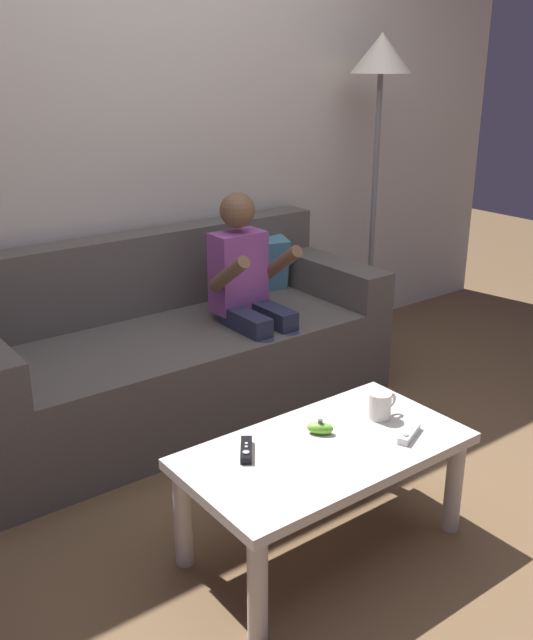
{
  "coord_description": "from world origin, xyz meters",
  "views": [
    {
      "loc": [
        -1.67,
        -1.57,
        1.58
      ],
      "look_at": [
        -0.08,
        0.54,
        0.6
      ],
      "focal_mm": 40.13,
      "sensor_mm": 36.0,
      "label": 1
    }
  ],
  "objects_px": {
    "coffee_mug": "(380,405)",
    "floor_lamp": "(380,79)",
    "coffee_table": "(325,462)",
    "couch": "(174,352)",
    "game_remote_white_near_edge": "(409,433)",
    "nunchuk_lime": "(320,428)",
    "game_remote_black_far_corner": "(246,450)",
    "person_seated_on_couch": "(250,291)"
  },
  "relations": [
    {
      "from": "coffee_table",
      "to": "couch",
      "type": "bearing_deg",
      "value": 84.37
    },
    {
      "from": "couch",
      "to": "coffee_mug",
      "type": "bearing_deg",
      "value": -81.84
    },
    {
      "from": "coffee_table",
      "to": "coffee_mug",
      "type": "height_order",
      "value": "coffee_mug"
    },
    {
      "from": "floor_lamp",
      "to": "couch",
      "type": "bearing_deg",
      "value": -175.81
    },
    {
      "from": "person_seated_on_couch",
      "to": "nunchuk_lime",
      "type": "xyz_separation_m",
      "value": [
        -0.38,
        -0.93,
        -0.17
      ]
    },
    {
      "from": "person_seated_on_couch",
      "to": "nunchuk_lime",
      "type": "relative_size",
      "value": 10.61
    },
    {
      "from": "game_remote_black_far_corner",
      "to": "coffee_mug",
      "type": "xyz_separation_m",
      "value": [
        0.52,
        -0.08,
        0.04
      ]
    },
    {
      "from": "couch",
      "to": "coffee_mug",
      "type": "distance_m",
      "value": 1.18
    },
    {
      "from": "nunchuk_lime",
      "to": "floor_lamp",
      "type": "height_order",
      "value": "floor_lamp"
    },
    {
      "from": "couch",
      "to": "floor_lamp",
      "type": "bearing_deg",
      "value": 4.19
    },
    {
      "from": "floor_lamp",
      "to": "coffee_table",
      "type": "bearing_deg",
      "value": -138.95
    },
    {
      "from": "couch",
      "to": "nunchuk_lime",
      "type": "bearing_deg",
      "value": -93.97
    },
    {
      "from": "person_seated_on_couch",
      "to": "coffee_table",
      "type": "relative_size",
      "value": 1.07
    },
    {
      "from": "game_remote_white_near_edge",
      "to": "floor_lamp",
      "type": "relative_size",
      "value": 0.08
    },
    {
      "from": "person_seated_on_couch",
      "to": "game_remote_black_far_corner",
      "type": "relative_size",
      "value": 7.56
    },
    {
      "from": "game_remote_white_near_edge",
      "to": "coffee_mug",
      "type": "bearing_deg",
      "value": 83.0
    },
    {
      "from": "coffee_mug",
      "to": "couch",
      "type": "bearing_deg",
      "value": 98.16
    },
    {
      "from": "person_seated_on_couch",
      "to": "game_remote_black_far_corner",
      "type": "bearing_deg",
      "value": -126.38
    },
    {
      "from": "person_seated_on_couch",
      "to": "floor_lamp",
      "type": "bearing_deg",
      "value": 14.89
    },
    {
      "from": "game_remote_black_far_corner",
      "to": "floor_lamp",
      "type": "bearing_deg",
      "value": 34.39
    },
    {
      "from": "person_seated_on_couch",
      "to": "game_remote_white_near_edge",
      "type": "distance_m",
      "value": 1.15
    },
    {
      "from": "nunchuk_lime",
      "to": "game_remote_black_far_corner",
      "type": "distance_m",
      "value": 0.28
    },
    {
      "from": "coffee_table",
      "to": "floor_lamp",
      "type": "bearing_deg",
      "value": 41.05
    },
    {
      "from": "game_remote_white_near_edge",
      "to": "game_remote_black_far_corner",
      "type": "bearing_deg",
      "value": 154.25
    },
    {
      "from": "coffee_table",
      "to": "game_remote_black_far_corner",
      "type": "bearing_deg",
      "value": 153.42
    },
    {
      "from": "person_seated_on_couch",
      "to": "game_remote_white_near_edge",
      "type": "relative_size",
      "value": 7.12
    },
    {
      "from": "coffee_mug",
      "to": "floor_lamp",
      "type": "height_order",
      "value": "floor_lamp"
    },
    {
      "from": "person_seated_on_couch",
      "to": "game_remote_black_far_corner",
      "type": "distance_m",
      "value": 1.12
    },
    {
      "from": "couch",
      "to": "game_remote_black_far_corner",
      "type": "distance_m",
      "value": 1.13
    },
    {
      "from": "game_remote_white_near_edge",
      "to": "coffee_mug",
      "type": "xyz_separation_m",
      "value": [
        0.02,
        0.15,
        0.04
      ]
    },
    {
      "from": "game_remote_white_near_edge",
      "to": "nunchuk_lime",
      "type": "relative_size",
      "value": 1.49
    },
    {
      "from": "coffee_table",
      "to": "game_remote_black_far_corner",
      "type": "relative_size",
      "value": 7.07
    },
    {
      "from": "person_seated_on_couch",
      "to": "game_remote_black_far_corner",
      "type": "xyz_separation_m",
      "value": [
        -0.66,
        -0.89,
        -0.17
      ]
    },
    {
      "from": "game_remote_black_far_corner",
      "to": "floor_lamp",
      "type": "distance_m",
      "value": 2.33
    },
    {
      "from": "coffee_table",
      "to": "coffee_mug",
      "type": "distance_m",
      "value": 0.31
    },
    {
      "from": "person_seated_on_couch",
      "to": "floor_lamp",
      "type": "height_order",
      "value": "floor_lamp"
    },
    {
      "from": "couch",
      "to": "nunchuk_lime",
      "type": "xyz_separation_m",
      "value": [
        -0.08,
        -1.12,
        0.12
      ]
    },
    {
      "from": "coffee_mug",
      "to": "coffee_table",
      "type": "bearing_deg",
      "value": -173.61
    },
    {
      "from": "couch",
      "to": "floor_lamp",
      "type": "relative_size",
      "value": 1.16
    },
    {
      "from": "coffee_table",
      "to": "person_seated_on_couch",
      "type": "bearing_deg",
      "value": 67.2
    },
    {
      "from": "floor_lamp",
      "to": "coffee_mug",
      "type": "bearing_deg",
      "value": -133.59
    },
    {
      "from": "couch",
      "to": "game_remote_white_near_edge",
      "type": "distance_m",
      "value": 1.32
    }
  ]
}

